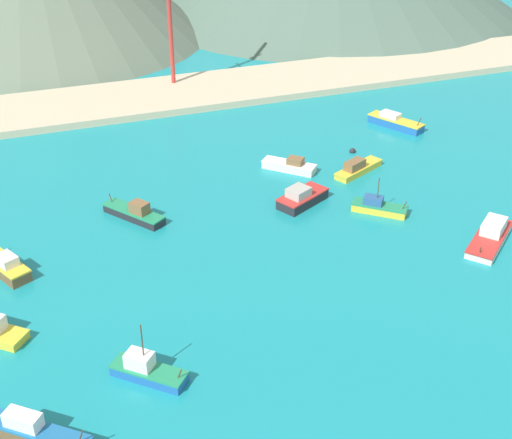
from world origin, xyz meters
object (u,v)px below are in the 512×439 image
Objects in this scene: buoy_0 at (353,151)px; fishing_boat_3 at (4,265)px; fishing_boat_1 at (135,213)px; fishing_boat_9 at (378,207)px; fishing_boat_12 at (357,168)px; radio_tower at (169,5)px; fishing_boat_0 at (302,197)px; fishing_boat_5 at (290,166)px; fishing_boat_11 at (491,236)px; fishing_boat_10 at (35,432)px; fishing_boat_13 at (395,122)px; fishing_boat_15 at (147,370)px.

fishing_boat_3 is at bearing -163.50° from buoy_0.
fishing_boat_9 is (29.16, -9.04, -0.06)m from fishing_boat_1.
fishing_boat_12 is 47.31m from radio_tower.
fishing_boat_1 is (-20.92, 3.75, -0.15)m from fishing_boat_0.
fishing_boat_5 is 16.00m from fishing_boat_9.
radio_tower is (-21.76, 64.04, 14.13)m from fishing_boat_11.
fishing_boat_11 is at bearing -27.50° from fishing_boat_1.
fishing_boat_0 is at bearing 147.28° from fishing_boat_9.
fishing_boat_10 is at bearing -151.86° from fishing_boat_9.
fishing_boat_9 is 18.03m from buoy_0.
fishing_boat_13 reaches higher than fishing_boat_5.
fishing_boat_1 is 0.29× the size of radio_tower.
fishing_boat_3 is (-15.83, -6.66, 0.10)m from fishing_boat_1.
fishing_boat_0 is 30.40m from fishing_boat_13.
fishing_boat_12 is 0.29× the size of radio_tower.
buoy_0 is 0.03× the size of radio_tower.
fishing_boat_13 reaches higher than fishing_boat_12.
fishing_boat_15 is (11.00, -21.75, -0.03)m from fishing_boat_3.
fishing_boat_15 is at bearing -129.39° from fishing_boat_5.
fishing_boat_0 is 9.79m from fishing_boat_9.
fishing_boat_3 is at bearing -169.90° from fishing_boat_12.
fishing_boat_1 is 1.26× the size of fishing_boat_15.
fishing_boat_1 is 0.90× the size of fishing_boat_13.
fishing_boat_0 reaches higher than fishing_boat_11.
fishing_boat_3 reaches higher than fishing_boat_5.
fishing_boat_13 is (7.08, 34.40, -0.01)m from fishing_boat_11.
fishing_boat_1 is 49.21m from radio_tower.
fishing_boat_1 is 31.90m from fishing_boat_12.
fishing_boat_13 is at bearing 55.83° from fishing_boat_9.
fishing_boat_12 is at bearing 36.39° from fishing_boat_10.
fishing_boat_15 reaches higher than fishing_boat_5.
fishing_boat_3 is 41.08m from fishing_boat_5.
fishing_boat_1 is 35.77m from fishing_boat_10.
fishing_boat_5 reaches higher than buoy_0.
radio_tower reaches higher than fishing_boat_13.
radio_tower is (-28.83, 29.64, 14.14)m from fishing_boat_13.
fishing_boat_1 is 47.47m from fishing_boat_13.
fishing_boat_3 is 0.96× the size of fishing_boat_10.
fishing_boat_12 is at bearing 106.12° from fishing_boat_11.
fishing_boat_12 is at bearing 10.10° from fishing_boat_3.
fishing_boat_13 is (13.33, 12.74, 0.09)m from fishing_boat_12.
fishing_boat_0 is at bearing -142.95° from fishing_boat_13.
fishing_boat_12 is (46.66, 34.39, -0.20)m from fishing_boat_10.
fishing_boat_12 is 0.91× the size of fishing_boat_13.
fishing_boat_9 reaches higher than fishing_boat_12.
radio_tower is at bearing 95.45° from fishing_boat_0.
fishing_boat_3 is (-36.76, -2.91, -0.05)m from fishing_boat_0.
fishing_boat_15 is (-4.84, -28.41, 0.07)m from fishing_boat_1.
fishing_boat_5 is (39.13, 12.51, -0.18)m from fishing_boat_3.
fishing_boat_0 is 1.16× the size of fishing_boat_15.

